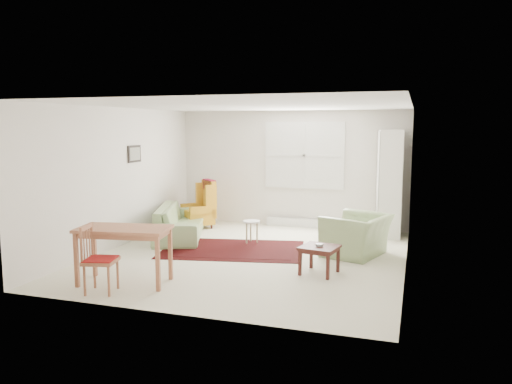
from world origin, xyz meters
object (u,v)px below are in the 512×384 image
(cabinet, at_px, (389,183))
(desk, at_px, (124,255))
(coffee_table, at_px, (319,260))
(sofa, at_px, (180,216))
(stool, at_px, (251,232))
(armchair, at_px, (357,231))
(desk_chair, at_px, (101,259))
(wingback_chair, at_px, (198,204))

(cabinet, bearing_deg, desk, -134.39)
(coffee_table, bearing_deg, sofa, 152.25)
(coffee_table, xyz_separation_m, desk, (-2.48, -1.27, 0.18))
(coffee_table, relative_size, stool, 1.21)
(armchair, bearing_deg, coffee_table, 0.46)
(stool, bearing_deg, coffee_table, -44.55)
(sofa, distance_m, desk_chair, 3.36)
(coffee_table, relative_size, desk, 0.41)
(cabinet, distance_m, desk_chair, 5.82)
(sofa, xyz_separation_m, cabinet, (3.88, 1.38, 0.63))
(sofa, xyz_separation_m, coffee_table, (3.07, -1.62, -0.21))
(wingback_chair, bearing_deg, stool, 10.87)
(coffee_table, xyz_separation_m, cabinet, (0.81, 3.00, 0.84))
(wingback_chair, height_order, stool, wingback_chair)
(armchair, bearing_deg, cabinet, -175.38)
(sofa, height_order, coffee_table, sofa)
(sofa, xyz_separation_m, stool, (1.50, -0.07, -0.21))
(wingback_chair, distance_m, desk, 3.87)
(sofa, relative_size, wingback_chair, 2.04)
(wingback_chair, bearing_deg, desk, -36.99)
(sofa, height_order, wingback_chair, wingback_chair)
(desk_chair, bearing_deg, wingback_chair, -5.83)
(cabinet, bearing_deg, wingback_chair, 179.88)
(coffee_table, xyz_separation_m, stool, (-1.57, 1.55, 0.00))
(coffee_table, xyz_separation_m, desk_chair, (-2.56, -1.70, 0.24))
(wingback_chair, bearing_deg, cabinet, 50.18)
(cabinet, height_order, desk, cabinet)
(desk_chair, bearing_deg, cabinet, -48.95)
(sofa, distance_m, stool, 1.51)
(desk_chair, bearing_deg, sofa, -4.57)
(coffee_table, distance_m, cabinet, 3.21)
(coffee_table, height_order, desk, desk)
(cabinet, height_order, desk_chair, cabinet)
(stool, bearing_deg, armchair, -8.59)
(sofa, distance_m, cabinet, 4.17)
(wingback_chair, height_order, cabinet, cabinet)
(desk, bearing_deg, stool, 72.15)
(armchair, relative_size, desk_chair, 1.18)
(wingback_chair, bearing_deg, sofa, -43.56)
(stool, height_order, cabinet, cabinet)
(stool, bearing_deg, cabinet, 31.25)
(desk_chair, bearing_deg, stool, -30.19)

